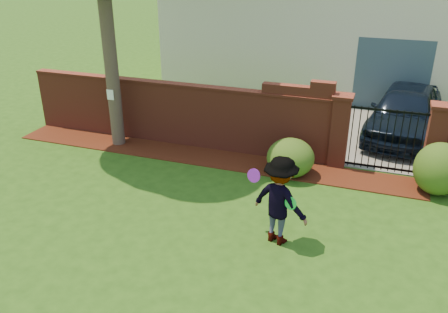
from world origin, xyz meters
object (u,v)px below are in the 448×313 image
(frisbee_purple, at_px, (254,176))
(frisbee_green, at_px, (291,203))
(man, at_px, (279,201))
(car, at_px, (403,114))

(frisbee_purple, bearing_deg, frisbee_green, -14.01)
(man, bearing_deg, frisbee_green, 165.67)
(man, xyz_separation_m, frisbee_green, (0.25, -0.17, 0.11))
(man, relative_size, frisbee_green, 7.22)
(frisbee_purple, distance_m, frisbee_green, 0.84)
(man, distance_m, frisbee_purple, 0.66)
(car, distance_m, frisbee_purple, 6.80)
(car, xyz_separation_m, frisbee_green, (-1.93, -6.41, 0.23))
(man, height_order, frisbee_green, man)
(car, bearing_deg, man, -99.71)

